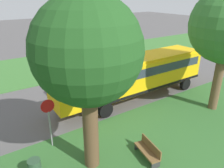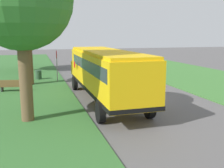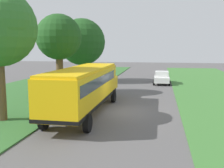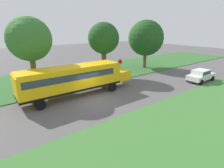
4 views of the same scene
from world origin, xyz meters
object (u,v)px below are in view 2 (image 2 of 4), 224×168
object	(u,v)px
oak_tree_far_end	(24,24)
stop_sign	(57,62)
car_white_nearest	(112,61)
oak_tree_roadside_mid	(26,17)
park_bench	(12,86)
school_bus	(104,70)
trash_bin	(38,75)

from	to	relation	value
oak_tree_far_end	stop_sign	bearing A→B (deg)	-71.02
car_white_nearest	oak_tree_roadside_mid	distance (m)	14.05
stop_sign	park_bench	world-z (taller)	stop_sign
school_bus	oak_tree_far_end	bearing A→B (deg)	107.37
car_white_nearest	trash_bin	bearing A→B (deg)	-143.86
oak_tree_far_end	trash_bin	xyz separation A→B (m)	(1.16, -6.65, -4.80)
school_bus	trash_bin	distance (m)	10.01
school_bus	park_bench	bearing A→B (deg)	142.86
oak_tree_far_end	park_bench	bearing A→B (deg)	-93.74
school_bus	stop_sign	world-z (taller)	school_bus
oak_tree_roadside_mid	trash_bin	bearing A→B (deg)	73.73
car_white_nearest	oak_tree_far_end	size ratio (longest dim) A/B	0.54
school_bus	park_bench	distance (m)	7.29
school_bus	oak_tree_far_end	xyz separation A→B (m)	(-4.94, 15.80, 3.33)
stop_sign	trash_bin	distance (m)	2.43
oak_tree_roadside_mid	oak_tree_far_end	xyz separation A→B (m)	(-0.43, 9.16, -0.17)
stop_sign	park_bench	distance (m)	5.11
car_white_nearest	trash_bin	distance (m)	11.13
oak_tree_roadside_mid	stop_sign	world-z (taller)	oak_tree_roadside_mid
car_white_nearest	school_bus	bearing A→B (deg)	-108.31
trash_bin	school_bus	bearing A→B (deg)	-67.54
stop_sign	park_bench	xyz separation A→B (m)	(-3.49, -3.51, -1.26)
trash_bin	park_bench	bearing A→B (deg)	-111.55
stop_sign	trash_bin	bearing A→B (deg)	140.09
trash_bin	stop_sign	bearing A→B (deg)	-39.91
oak_tree_roadside_mid	trash_bin	size ratio (longest dim) A/B	8.50
trash_bin	oak_tree_far_end	bearing A→B (deg)	99.90
stop_sign	trash_bin	size ratio (longest dim) A/B	3.04
school_bus	car_white_nearest	distance (m)	16.58
oak_tree_roadside_mid	oak_tree_far_end	distance (m)	9.17
oak_tree_far_end	park_bench	xyz separation A→B (m)	(-0.75, -11.49, -4.78)
oak_tree_roadside_mid	stop_sign	size ratio (longest dim) A/B	2.79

